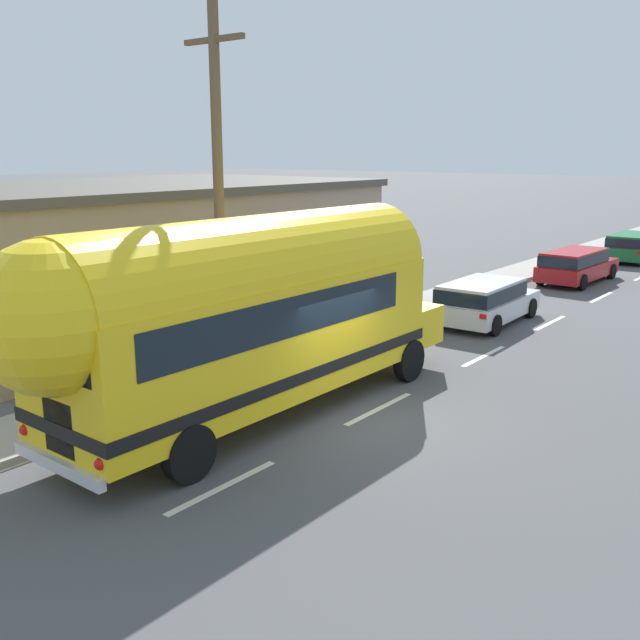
% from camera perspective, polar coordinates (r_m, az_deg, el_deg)
% --- Properties ---
extents(ground_plane, '(300.00, 300.00, 0.00)m').
position_cam_1_polar(ground_plane, '(14.60, 2.91, -8.03)').
color(ground_plane, '#4C4C4F').
extents(lane_markings, '(3.57, 80.00, 0.01)m').
position_cam_1_polar(lane_markings, '(26.37, 14.53, 1.32)').
color(lane_markings, silver).
rests_on(lane_markings, ground).
extents(sidewalk_slab, '(2.03, 90.00, 0.15)m').
position_cam_1_polar(sidewalk_slab, '(24.98, 7.86, 1.13)').
color(sidewalk_slab, gray).
rests_on(sidewalk_slab, ground).
extents(roadside_building, '(9.75, 15.15, 4.34)m').
position_cam_1_polar(roadside_building, '(24.32, -14.46, 5.53)').
color(roadside_building, gray).
rests_on(roadside_building, ground).
extents(utility_pole, '(1.80, 0.24, 8.50)m').
position_cam_1_polar(utility_pole, '(16.69, -8.13, 10.15)').
color(utility_pole, brown).
rests_on(utility_pole, ground).
extents(painted_bus, '(2.66, 11.37, 4.12)m').
position_cam_1_polar(painted_bus, '(13.91, -6.30, 0.74)').
color(painted_bus, yellow).
rests_on(painted_bus, ground).
extents(car_lead, '(2.11, 4.41, 1.37)m').
position_cam_1_polar(car_lead, '(22.95, 13.02, 1.65)').
color(car_lead, silver).
rests_on(car_lead, ground).
extents(car_second, '(2.04, 4.88, 1.37)m').
position_cam_1_polar(car_second, '(31.25, 19.83, 4.28)').
color(car_second, '#A5191E').
rests_on(car_second, ground).
extents(car_third, '(2.07, 4.72, 1.37)m').
position_cam_1_polar(car_third, '(38.55, 23.80, 5.52)').
color(car_third, '#196633').
rests_on(car_third, ground).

